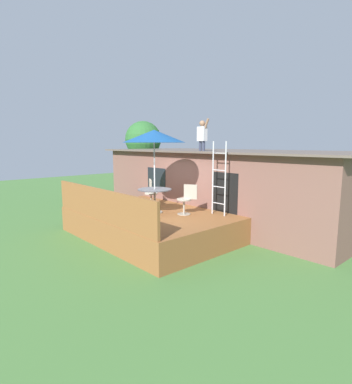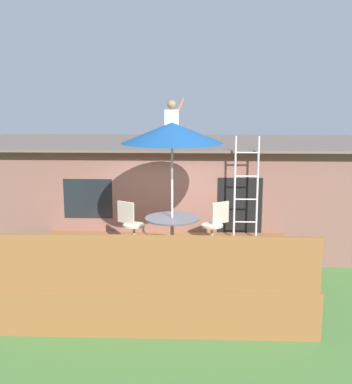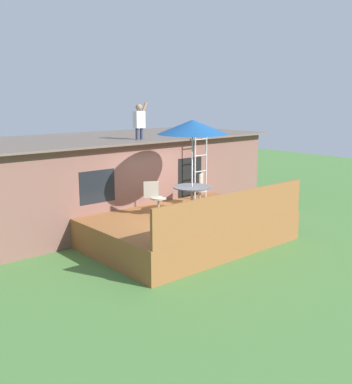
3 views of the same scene
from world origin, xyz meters
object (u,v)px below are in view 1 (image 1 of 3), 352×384
at_px(patio_umbrella, 154,136).
at_px(patio_table, 155,194).
at_px(step_ladder, 219,179).
at_px(patio_chair_left, 151,193).
at_px(backyard_tree, 143,140).
at_px(patio_chair_right, 186,200).
at_px(person_figure, 202,133).

bearing_deg(patio_umbrella, patio_table, 0.00).
distance_m(step_ladder, patio_chair_left, 2.57).
bearing_deg(patio_umbrella, backyard_tree, 146.29).
xyz_separation_m(patio_chair_left, patio_chair_right, (1.70, 0.04, 0.00)).
bearing_deg(patio_chair_right, step_ladder, -167.68).
height_order(patio_umbrella, patio_chair_right, patio_umbrella).
xyz_separation_m(step_ladder, patio_chair_left, (-2.38, -0.73, -0.64)).
bearing_deg(step_ladder, patio_chair_left, -162.83).
xyz_separation_m(patio_umbrella, step_ladder, (1.52, 1.24, -1.25)).
xyz_separation_m(patio_umbrella, backyard_tree, (-6.58, 4.39, -0.02)).
relative_size(patio_umbrella, patio_chair_left, 2.76).
relative_size(patio_umbrella, patio_chair_right, 2.76).
height_order(patio_umbrella, patio_chair_left, patio_umbrella).
bearing_deg(patio_chair_left, patio_table, -0.00).
height_order(patio_table, person_figure, person_figure).
bearing_deg(step_ladder, person_figure, 148.85).
xyz_separation_m(step_ladder, backyard_tree, (-8.10, 3.15, 1.23)).
xyz_separation_m(patio_chair_right, backyard_tree, (-7.42, 3.84, 1.87)).
xyz_separation_m(patio_chair_left, backyard_tree, (-5.73, 3.89, 1.87)).
height_order(person_figure, patio_chair_left, person_figure).
height_order(patio_umbrella, step_ladder, patio_umbrella).
height_order(patio_chair_left, patio_chair_right, same).
bearing_deg(backyard_tree, person_figure, -18.53).
relative_size(patio_table, step_ladder, 0.47).
bearing_deg(patio_chair_left, patio_umbrella, -0.00).
distance_m(patio_table, backyard_tree, 8.10).
bearing_deg(step_ladder, backyard_tree, 158.75).
distance_m(patio_umbrella, patio_chair_left, 2.14).
distance_m(patio_table, patio_chair_right, 1.01).
height_order(patio_table, step_ladder, step_ladder).
height_order(person_figure, backyard_tree, backyard_tree).
distance_m(step_ladder, patio_chair_right, 1.16).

